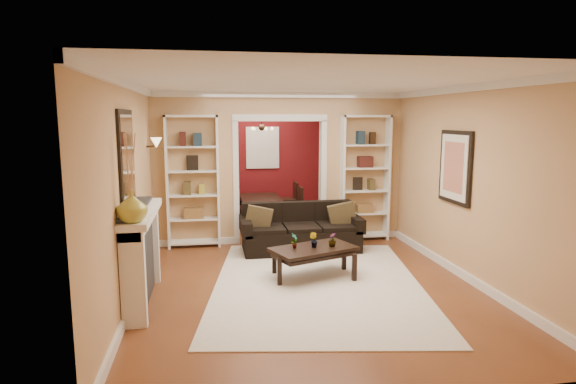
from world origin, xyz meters
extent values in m
plane|color=brown|center=(0.00, 0.00, 0.00)|extent=(8.00, 8.00, 0.00)
plane|color=white|center=(0.00, 0.00, 2.70)|extent=(8.00, 8.00, 0.00)
plane|color=tan|center=(0.00, 4.00, 1.35)|extent=(8.00, 0.00, 8.00)
plane|color=tan|center=(0.00, -4.00, 1.35)|extent=(8.00, 0.00, 8.00)
plane|color=tan|center=(-2.25, 0.00, 1.35)|extent=(0.00, 8.00, 8.00)
plane|color=tan|center=(2.25, 0.00, 1.35)|extent=(0.00, 8.00, 8.00)
cube|color=tan|center=(0.00, 1.20, 1.35)|extent=(4.50, 0.15, 2.70)
cube|color=maroon|center=(0.00, 3.97, 1.32)|extent=(4.44, 0.04, 2.64)
cube|color=#8CA5CC|center=(0.00, 3.93, 1.55)|extent=(0.78, 0.03, 0.98)
cube|color=silver|center=(0.15, -1.22, 0.01)|extent=(3.36, 4.28, 0.01)
cube|color=black|center=(0.24, 0.45, 0.40)|extent=(2.04, 0.88, 0.80)
cube|color=brown|center=(-0.48, 0.43, 0.60)|extent=(0.43, 0.16, 0.42)
cube|color=brown|center=(0.97, 0.43, 0.61)|extent=(0.46, 0.18, 0.45)
cube|color=black|center=(0.15, -0.95, 0.22)|extent=(1.32, 1.01, 0.44)
imported|color=#336626|center=(-0.12, -0.95, 0.55)|extent=(0.12, 0.13, 0.21)
imported|color=#336626|center=(0.15, -0.95, 0.55)|extent=(0.15, 0.15, 0.21)
imported|color=#336626|center=(0.43, -0.95, 0.54)|extent=(0.12, 0.12, 0.19)
cube|color=white|center=(-1.55, 1.03, 1.15)|extent=(0.90, 0.30, 2.30)
cube|color=white|center=(1.55, 1.03, 1.15)|extent=(0.90, 0.30, 2.30)
cube|color=white|center=(-2.09, -1.50, 0.58)|extent=(0.32, 1.70, 1.16)
imported|color=#A49F35|center=(-2.09, -2.20, 1.33)|extent=(0.42, 0.42, 0.33)
cube|color=silver|center=(-2.23, -1.50, 1.80)|extent=(0.03, 0.95, 1.10)
cube|color=#FFE0A5|center=(-2.15, 0.55, 1.83)|extent=(0.18, 0.18, 0.22)
cube|color=black|center=(2.21, -1.00, 1.55)|extent=(0.04, 0.85, 1.05)
imported|color=black|center=(-0.15, 2.76, 0.27)|extent=(1.53, 0.86, 0.54)
cube|color=black|center=(-0.70, 2.46, 0.39)|extent=(0.43, 0.43, 0.78)
cube|color=black|center=(0.40, 2.46, 0.42)|extent=(0.54, 0.54, 0.84)
cube|color=black|center=(-0.70, 3.06, 0.43)|extent=(0.52, 0.52, 0.87)
cube|color=black|center=(0.40, 3.06, 0.43)|extent=(0.51, 0.51, 0.86)
cube|color=#352618|center=(0.00, 2.70, 2.02)|extent=(0.50, 0.50, 0.30)
camera|label=1|loc=(-1.29, -7.38, 2.26)|focal=30.00mm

